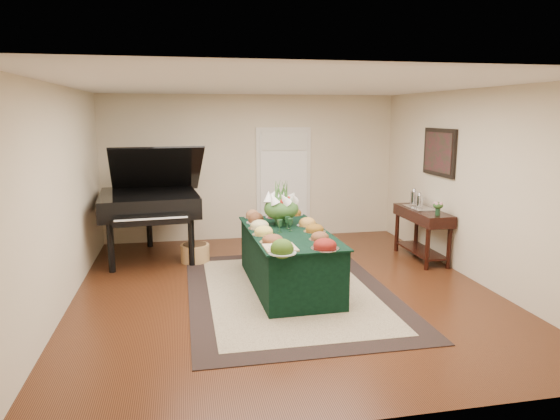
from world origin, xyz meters
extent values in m
plane|color=black|center=(0.00, 0.00, 0.00)|extent=(6.00, 6.00, 0.00)
cube|color=black|center=(0.05, -0.10, 0.01)|extent=(2.67, 3.74, 0.01)
cube|color=beige|center=(0.05, -0.10, 0.01)|extent=(2.14, 3.21, 0.01)
cube|color=silver|center=(0.60, 2.98, 1.05)|extent=(1.05, 0.04, 2.10)
cube|color=white|center=(0.60, 2.96, 1.00)|extent=(0.90, 0.06, 2.00)
cube|color=black|center=(0.08, 0.13, 0.39)|extent=(1.03, 2.17, 0.77)
cube|color=black|center=(0.08, 0.13, 0.78)|extent=(1.10, 2.23, 0.02)
cylinder|color=silver|center=(0.41, 0.40, 0.79)|extent=(0.29, 0.29, 0.01)
ellipsoid|color=#C38839|center=(0.41, 0.40, 0.84)|extent=(0.24, 0.24, 0.08)
cylinder|color=#A8B1A7|center=(-0.27, 0.75, 0.79)|extent=(0.28, 0.28, 0.01)
ellipsoid|color=brown|center=(-0.27, 0.75, 0.85)|extent=(0.23, 0.23, 0.11)
cylinder|color=silver|center=(0.09, 1.05, 0.79)|extent=(0.33, 0.33, 0.01)
ellipsoid|color=#BC615E|center=(0.09, 1.05, 0.83)|extent=(0.27, 0.27, 0.07)
cylinder|color=silver|center=(-0.28, -0.01, 0.79)|extent=(0.30, 0.30, 0.01)
ellipsoid|color=#DEC44F|center=(-0.28, -0.01, 0.84)|extent=(0.25, 0.25, 0.08)
cylinder|color=silver|center=(0.32, -0.83, 0.79)|extent=(0.34, 0.34, 0.01)
ellipsoid|color=maroon|center=(0.32, -0.83, 0.84)|extent=(0.28, 0.28, 0.08)
cylinder|color=silver|center=(-0.24, -0.42, 0.79)|extent=(0.32, 0.32, 0.01)
ellipsoid|color=brown|center=(-0.24, -0.42, 0.83)|extent=(0.26, 0.26, 0.07)
cylinder|color=#A8B1A7|center=(-0.22, -0.91, 0.79)|extent=(0.33, 0.33, 0.01)
ellipsoid|color=#385E18|center=(-0.22, -0.91, 0.85)|extent=(0.27, 0.27, 0.11)
cylinder|color=silver|center=(0.37, -0.41, 0.79)|extent=(0.28, 0.28, 0.01)
ellipsoid|color=brown|center=(0.37, -0.41, 0.83)|extent=(0.23, 0.23, 0.07)
cylinder|color=silver|center=(0.40, 1.18, 0.79)|extent=(0.29, 0.29, 0.01)
ellipsoid|color=brown|center=(0.40, 1.18, 0.83)|extent=(0.24, 0.24, 0.07)
cylinder|color=silver|center=(-0.27, 1.09, 0.79)|extent=(0.25, 0.25, 0.01)
ellipsoid|color=#A46941|center=(-0.27, 1.09, 0.84)|extent=(0.20, 0.20, 0.09)
cylinder|color=silver|center=(-0.28, 0.35, 0.79)|extent=(0.32, 0.32, 0.01)
ellipsoid|color=#D7C886|center=(-0.28, 0.35, 0.84)|extent=(0.26, 0.26, 0.09)
cylinder|color=silver|center=(0.42, 0.02, 0.79)|extent=(0.30, 0.30, 0.01)
ellipsoid|color=brown|center=(0.42, 0.02, 0.83)|extent=(0.25, 0.25, 0.07)
cube|color=tan|center=(-0.20, -0.71, 0.80)|extent=(0.39, 0.39, 0.02)
ellipsoid|color=white|center=(-0.26, -0.67, 0.84)|extent=(0.14, 0.14, 0.08)
ellipsoid|color=white|center=(-0.12, -0.65, 0.84)|extent=(0.12, 0.12, 0.07)
cube|color=gold|center=(-0.15, -0.79, 0.83)|extent=(0.11, 0.10, 0.05)
cylinder|color=#14331C|center=(0.07, 0.54, 0.88)|extent=(0.19, 0.19, 0.19)
ellipsoid|color=#2D5522|center=(0.07, 0.54, 1.02)|extent=(0.49, 0.49, 0.32)
cylinder|color=black|center=(-2.39, 1.27, 0.38)|extent=(0.10, 0.10, 0.76)
cylinder|color=black|center=(-1.20, 1.38, 0.38)|extent=(0.10, 0.10, 0.76)
cylinder|color=black|center=(-1.91, 2.68, 0.38)|extent=(0.10, 0.10, 0.76)
cube|color=black|center=(-1.85, 1.98, 0.92)|extent=(1.66, 1.76, 0.33)
cube|color=black|center=(-1.77, 1.06, 0.81)|extent=(1.10, 0.31, 0.10)
cube|color=black|center=(-1.71, 2.14, 1.44)|extent=(1.56, 1.30, 0.84)
cylinder|color=#A07440|center=(-1.14, 1.58, 0.14)|extent=(0.46, 0.46, 0.29)
cylinder|color=black|center=(2.31, 0.45, 0.33)|extent=(0.07, 0.07, 0.65)
cylinder|color=black|center=(2.68, 0.45, 0.33)|extent=(0.07, 0.07, 0.65)
cylinder|color=black|center=(2.31, 1.55, 0.33)|extent=(0.07, 0.07, 0.65)
cylinder|color=black|center=(2.68, 1.55, 0.33)|extent=(0.07, 0.07, 0.65)
cube|color=black|center=(2.50, 1.00, 0.74)|extent=(0.45, 1.30, 0.18)
cube|color=black|center=(2.50, 1.00, 0.15)|extent=(0.38, 1.14, 0.03)
cube|color=silver|center=(2.50, 1.12, 0.84)|extent=(0.34, 0.58, 0.02)
cylinder|color=#14331C|center=(2.50, 0.53, 0.89)|extent=(0.08, 0.08, 0.11)
ellipsoid|color=pink|center=(2.50, 0.53, 0.99)|extent=(0.17, 0.17, 0.11)
cube|color=black|center=(2.72, 1.00, 1.75)|extent=(0.04, 0.95, 0.75)
cube|color=#521524|center=(2.69, 1.00, 1.75)|extent=(0.01, 0.82, 0.62)
camera|label=1|loc=(-1.31, -6.30, 2.35)|focal=32.00mm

